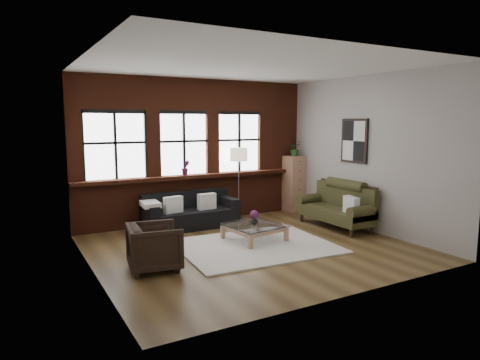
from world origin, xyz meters
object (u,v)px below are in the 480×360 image
dark_sofa (191,211)px  floor_lamp (239,180)px  vintage_settee (335,205)px  armchair (155,247)px  coffee_table (254,233)px  drawer_chest (294,184)px  vase (254,221)px

dark_sofa → floor_lamp: 1.45m
vintage_settee → armchair: size_ratio=2.32×
dark_sofa → coffee_table: size_ratio=2.05×
dark_sofa → vintage_settee: size_ratio=1.10×
armchair → coffee_table: armchair is taller
armchair → coffee_table: (2.15, 0.61, -0.20)m
armchair → drawer_chest: (4.42, 2.46, 0.35)m
armchair → drawer_chest: drawer_chest is taller
dark_sofa → armchair: dark_sofa is taller
coffee_table → vase: bearing=0.0°
vintage_settee → floor_lamp: (-1.36, 1.79, 0.42)m
drawer_chest → armchair: bearing=-151.0°
vase → floor_lamp: bearing=69.6°
vase → floor_lamp: size_ratio=0.08×
armchair → floor_lamp: bearing=-40.1°
vintage_settee → floor_lamp: bearing=127.3°
armchair → floor_lamp: floor_lamp is taller
dark_sofa → vintage_settee: (2.68, -1.53, 0.12)m
armchair → drawer_chest: 5.07m
drawer_chest → floor_lamp: size_ratio=0.78×
vase → drawer_chest: drawer_chest is taller
dark_sofa → floor_lamp: floor_lamp is taller
dark_sofa → vintage_settee: vintage_settee is taller
coffee_table → drawer_chest: 2.98m
dark_sofa → floor_lamp: size_ratio=1.11×
drawer_chest → coffee_table: bearing=-141.0°
vintage_settee → vase: size_ratio=11.97×
vintage_settee → vase: vintage_settee is taller
vase → drawer_chest: size_ratio=0.11×
dark_sofa → floor_lamp: (1.32, 0.26, 0.54)m
floor_lamp → vintage_settee: bearing=-52.7°
vintage_settee → armchair: 4.25m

